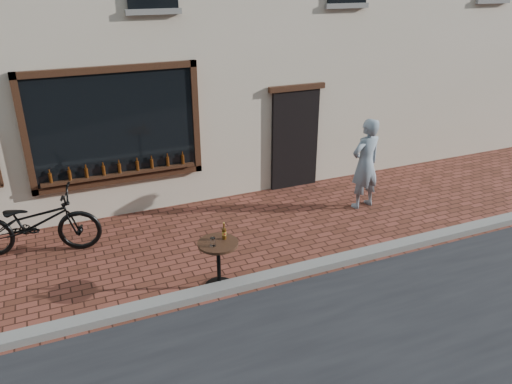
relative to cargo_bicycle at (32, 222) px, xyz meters
name	(u,v)px	position (x,y,z in m)	size (l,w,h in m)	color
ground	(285,284)	(3.57, -2.59, -0.59)	(90.00, 90.00, 0.00)	#4D2418
kerb	(280,275)	(3.57, -2.39, -0.53)	(90.00, 0.25, 0.12)	slate
cargo_bicycle	(32,222)	(0.00, 0.00, 0.00)	(2.61, 1.23, 1.23)	black
bistro_table	(219,255)	(2.60, -2.24, -0.02)	(0.62, 0.62, 1.06)	black
pedestrian	(365,164)	(6.30, -0.65, 0.36)	(0.69, 0.45, 1.88)	gray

